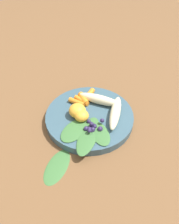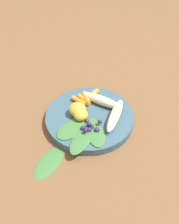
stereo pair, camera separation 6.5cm
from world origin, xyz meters
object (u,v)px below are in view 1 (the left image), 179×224
Objects in this scene: banana_peeled_left at (100,100)px; orange_segment_near at (82,116)px; kale_leaf_stray at (57,166)px; banana_peeled_right at (115,112)px; bowl at (90,117)px.

banana_peeled_left is 0.09m from orange_segment_near.
orange_segment_near is 0.38× the size of kale_leaf_stray.
banana_peeled_right is 3.29× the size of orange_segment_near.
bowl is 0.06m from banana_peeled_left.
kale_leaf_stray is at bearing 83.58° from banana_peeled_left.
banana_peeled_right is 1.26× the size of kale_leaf_stray.
kale_leaf_stray is (-0.11, 0.14, -0.01)m from bowl.
kale_leaf_stray is (-0.10, 0.11, -0.04)m from orange_segment_near.
orange_segment_near is at bearing 177.27° from kale_leaf_stray.
banana_peeled_right is (-0.07, -0.02, 0.00)m from banana_peeled_left.
orange_segment_near is at bearing 110.83° from banana_peeled_right.
bowl is at bearing 173.13° from kale_leaf_stray.
orange_segment_near is (-0.04, 0.08, 0.00)m from banana_peeled_left.
banana_peeled_left and banana_peeled_right have the same top height.
kale_leaf_stray is at bearing 128.59° from bowl.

